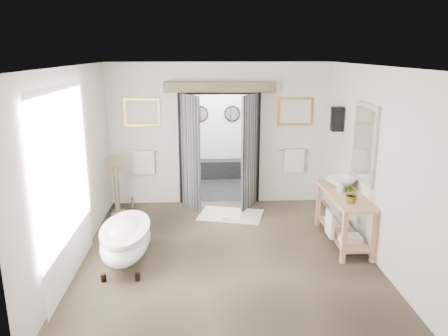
% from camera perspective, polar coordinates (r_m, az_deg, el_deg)
% --- Properties ---
extents(ground_plane, '(5.00, 5.00, 0.00)m').
position_cam_1_polar(ground_plane, '(7.03, 0.25, -11.17)').
color(ground_plane, brown).
extents(room_shell, '(4.52, 5.02, 2.91)m').
position_cam_1_polar(room_shell, '(6.31, 0.01, 3.64)').
color(room_shell, beige).
rests_on(room_shell, ground_plane).
extents(shower_room, '(2.22, 2.01, 2.51)m').
position_cam_1_polar(shower_room, '(10.53, -0.93, 2.98)').
color(shower_room, black).
rests_on(shower_room, ground_plane).
extents(back_wall_dressing, '(3.82, 0.76, 2.52)m').
position_cam_1_polar(back_wall_dressing, '(8.76, -0.56, 4.90)').
color(back_wall_dressing, black).
rests_on(back_wall_dressing, ground_plane).
extents(clawfoot_tub, '(0.72, 1.60, 0.78)m').
position_cam_1_polar(clawfoot_tub, '(6.79, -12.68, -9.01)').
color(clawfoot_tub, black).
rests_on(clawfoot_tub, ground_plane).
extents(vanity, '(0.57, 1.60, 0.85)m').
position_cam_1_polar(vanity, '(7.50, 15.25, -5.82)').
color(vanity, tan).
rests_on(vanity, ground_plane).
extents(pedestal_mirror, '(0.36, 0.23, 1.22)m').
position_cam_1_polar(pedestal_mirror, '(8.66, -13.84, -2.76)').
color(pedestal_mirror, '#71644E').
rests_on(pedestal_mirror, ground_plane).
extents(rug, '(1.36, 1.08, 0.01)m').
position_cam_1_polar(rug, '(8.58, 0.90, -6.13)').
color(rug, beige).
rests_on(rug, ground_plane).
extents(slippers, '(0.37, 0.27, 0.05)m').
position_cam_1_polar(slippers, '(8.43, 0.94, -6.28)').
color(slippers, silver).
rests_on(slippers, rug).
extents(basin, '(0.54, 0.54, 0.18)m').
position_cam_1_polar(basin, '(7.68, 14.97, -1.89)').
color(basin, white).
rests_on(basin, vanity).
extents(plant, '(0.29, 0.26, 0.31)m').
position_cam_1_polar(plant, '(6.94, 16.40, -3.24)').
color(plant, gray).
rests_on(plant, vanity).
extents(soap_bottle_a, '(0.10, 0.11, 0.20)m').
position_cam_1_polar(soap_bottle_a, '(7.45, 14.89, -2.31)').
color(soap_bottle_a, gray).
rests_on(soap_bottle_a, vanity).
extents(soap_bottle_b, '(0.15, 0.15, 0.15)m').
position_cam_1_polar(soap_bottle_b, '(8.00, 13.50, -1.20)').
color(soap_bottle_b, gray).
rests_on(soap_bottle_b, vanity).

